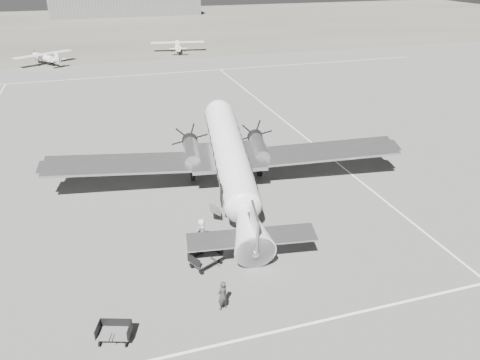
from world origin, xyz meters
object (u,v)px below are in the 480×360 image
at_px(light_plane_right, 178,46).
at_px(ramp_agent, 203,238).
at_px(ground_crew, 222,295).
at_px(passenger, 202,231).
at_px(hangar_main, 125,3).
at_px(light_plane_left, 45,59).
at_px(baggage_cart_far, 114,333).
at_px(baggage_cart_near, 206,258).
at_px(dc3_airliner, 231,164).

bearing_deg(light_plane_right, ramp_agent, -89.94).
relative_size(ground_crew, ramp_agent, 0.92).
xyz_separation_m(ramp_agent, passenger, (0.13, 0.92, -0.09)).
distance_m(hangar_main, passenger, 125.92).
bearing_deg(light_plane_right, light_plane_left, -158.41).
relative_size(light_plane_left, baggage_cart_far, 6.12).
distance_m(baggage_cart_near, ramp_agent, 1.52).
relative_size(hangar_main, dc3_airliner, 1.58).
distance_m(ground_crew, passenger, 6.06).
distance_m(light_plane_right, ramp_agent, 63.75).
distance_m(hangar_main, dc3_airliner, 120.55).
height_order(light_plane_left, ground_crew, light_plane_left).
height_order(ramp_agent, passenger, ramp_agent).
bearing_deg(dc3_airliner, passenger, -114.98).
bearing_deg(ground_crew, light_plane_left, -105.78).
height_order(hangar_main, baggage_cart_near, hangar_main).
xyz_separation_m(light_plane_right, ramp_agent, (-10.20, -62.93, -0.11)).
relative_size(baggage_cart_near, baggage_cart_far, 1.17).
height_order(dc3_airliner, ramp_agent, dc3_airliner).
height_order(dc3_airliner, ground_crew, dc3_airliner).
xyz_separation_m(hangar_main, baggage_cart_near, (-6.84, -128.10, -2.79)).
distance_m(light_plane_left, baggage_cart_near, 60.70).
height_order(dc3_airliner, baggage_cart_far, dc3_airliner).
bearing_deg(light_plane_left, ground_crew, -112.38).
relative_size(light_plane_left, light_plane_right, 0.98).
relative_size(light_plane_right, baggage_cart_near, 5.33).
distance_m(hangar_main, light_plane_left, 71.01).
distance_m(hangar_main, baggage_cart_near, 128.31).
distance_m(dc3_airliner, baggage_cart_far, 14.99).
distance_m(light_plane_right, ground_crew, 68.85).
xyz_separation_m(light_plane_left, passenger, (11.96, -57.20, -0.19)).
height_order(light_plane_left, ramp_agent, light_plane_left).
distance_m(ramp_agent, passenger, 0.94).
distance_m(hangar_main, baggage_cart_far, 132.93).
bearing_deg(light_plane_left, light_plane_right, -20.44).
xyz_separation_m(hangar_main, passenger, (-6.50, -125.72, -2.51)).
xyz_separation_m(hangar_main, light_plane_right, (3.56, -63.72, -2.30)).
bearing_deg(ground_crew, baggage_cart_far, -19.64).
relative_size(baggage_cart_near, passenger, 1.14).
height_order(light_plane_right, baggage_cart_far, light_plane_right).
distance_m(dc3_airliner, light_plane_right, 57.20).
bearing_deg(ramp_agent, baggage_cart_far, 165.58).
bearing_deg(hangar_main, light_plane_left, -105.08).
height_order(hangar_main, dc3_airliner, hangar_main).
relative_size(light_plane_left, passenger, 5.98).
bearing_deg(dc3_airliner, baggage_cart_near, -108.10).
distance_m(hangar_main, light_plane_right, 63.86).
xyz_separation_m(baggage_cart_near, passenger, (0.34, 2.38, 0.28)).
xyz_separation_m(light_plane_left, light_plane_right, (22.02, 4.81, 0.02)).
relative_size(light_plane_right, ramp_agent, 5.43).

